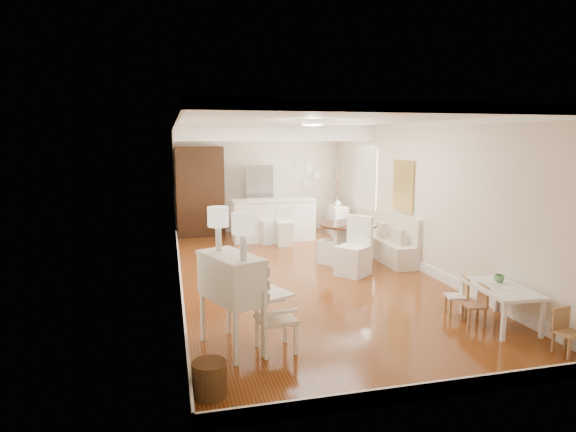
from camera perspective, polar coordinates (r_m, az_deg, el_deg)
name	(u,v)px	position (r m, az deg, el deg)	size (l,w,h in m)	color
room	(301,166)	(8.99, 1.60, 5.90)	(9.00, 9.04, 2.82)	brown
secretary_bureau	(232,302)	(5.80, -6.71, -10.11)	(0.90, 0.92, 1.16)	white
gustavian_armchair	(276,318)	(5.78, -1.45, -11.97)	(0.46, 0.46, 0.81)	white
wicker_basket	(210,379)	(5.00, -9.28, -18.49)	(0.34, 0.34, 0.34)	#56361A
kids_table	(500,306)	(7.15, 23.82, -9.73)	(0.64, 1.07, 0.54)	silver
kids_chair_a	(474,305)	(7.02, 21.20, -9.78)	(0.27, 0.27, 0.57)	#996745
kids_chair_b	(456,296)	(7.31, 19.31, -8.92)	(0.27, 0.27, 0.57)	#A8824C
kids_chair_c	(568,332)	(6.57, 30.30, -11.80)	(0.26, 0.26, 0.55)	#986E45
banquette	(391,238)	(10.04, 12.10, -2.56)	(0.52, 1.60, 0.98)	silver
dining_table	(348,243)	(9.88, 7.08, -3.17)	(1.16, 1.16, 0.79)	#462416
slip_chair_near	(353,246)	(8.90, 7.74, -3.58)	(0.51, 0.54, 1.08)	white
slip_chair_far	(333,240)	(9.72, 5.39, -2.88)	(0.45, 0.47, 0.95)	white
breakfast_counter	(274,220)	(11.85, -1.73, -0.48)	(2.05, 0.65, 1.03)	white
bar_stool_left	(267,225)	(11.51, -2.52, -1.05)	(0.37, 0.37, 0.92)	silver
bar_stool_right	(284,227)	(11.30, -0.42, -1.30)	(0.36, 0.36, 0.89)	white
pantry_cabinet	(200,192)	(12.60, -10.38, 2.86)	(1.20, 0.60, 2.30)	#381E11
fridge	(272,199)	(12.85, -1.85, 2.00)	(0.75, 0.65, 1.80)	silver
sideboard	(337,221)	(12.61, 5.86, -0.54)	(0.36, 0.81, 0.77)	silver
pencil_cup	(499,279)	(7.25, 23.74, -6.81)	(0.14, 0.14, 0.11)	#599A62
branch_vase	(338,202)	(12.51, 5.91, 1.62)	(0.18, 0.18, 0.19)	white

